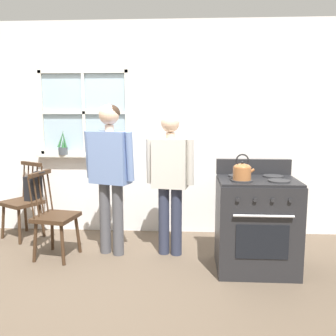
# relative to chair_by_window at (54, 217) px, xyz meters

# --- Properties ---
(ground_plane) EXTENTS (16.00, 16.00, 0.00)m
(ground_plane) POSITION_rel_chair_by_window_xyz_m (0.73, -0.42, -0.45)
(ground_plane) COLOR brown
(wall_back) EXTENTS (6.40, 0.16, 2.70)m
(wall_back) POSITION_rel_chair_by_window_xyz_m (0.76, 0.98, 0.89)
(wall_back) COLOR white
(wall_back) RESTS_ON ground_plane
(chair_by_window) EXTENTS (0.47, 0.48, 0.94)m
(chair_by_window) POSITION_rel_chair_by_window_xyz_m (0.00, 0.00, 0.00)
(chair_by_window) COLOR #3D2819
(chair_by_window) RESTS_ON ground_plane
(chair_near_wall) EXTENTS (0.57, 0.56, 0.94)m
(chair_near_wall) POSITION_rel_chair_by_window_xyz_m (-0.63, 0.62, 0.00)
(chair_near_wall) COLOR #3D2819
(chair_near_wall) RESTS_ON ground_plane
(person_elderly_left) EXTENTS (0.59, 0.34, 1.65)m
(person_elderly_left) POSITION_rel_chair_by_window_xyz_m (0.59, 0.14, 0.57)
(person_elderly_left) COLOR #4C4C51
(person_elderly_left) RESTS_ON ground_plane
(person_teen_center) EXTENTS (0.53, 0.27, 1.55)m
(person_teen_center) POSITION_rel_chair_by_window_xyz_m (1.24, 0.16, 0.49)
(person_teen_center) COLOR #2D3347
(person_teen_center) RESTS_ON ground_plane
(stove) EXTENTS (0.78, 0.68, 1.08)m
(stove) POSITION_rel_chair_by_window_xyz_m (2.13, -0.18, 0.03)
(stove) COLOR #232326
(stove) RESTS_ON ground_plane
(kettle) EXTENTS (0.21, 0.17, 0.25)m
(kettle) POSITION_rel_chair_by_window_xyz_m (1.95, -0.31, 0.58)
(kettle) COLOR #A86638
(kettle) RESTS_ON stove
(potted_plant) EXTENTS (0.13, 0.12, 0.32)m
(potted_plant) POSITION_rel_chair_by_window_xyz_m (-0.18, 0.89, 0.68)
(potted_plant) COLOR #42474C
(potted_plant) RESTS_ON wall_back
(handbag) EXTENTS (0.21, 0.23, 0.31)m
(handbag) POSITION_rel_chair_by_window_xyz_m (-0.23, 0.04, 0.33)
(handbag) COLOR black
(handbag) RESTS_ON chair_by_window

